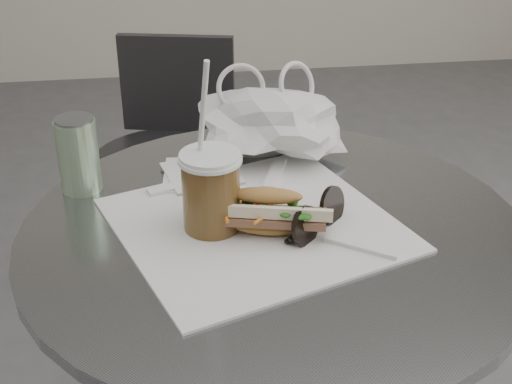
{
  "coord_description": "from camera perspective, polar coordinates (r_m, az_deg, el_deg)",
  "views": [
    {
      "loc": [
        -0.15,
        -0.69,
        1.3
      ],
      "look_at": [
        -0.02,
        0.22,
        0.79
      ],
      "focal_mm": 50.0,
      "sensor_mm": 36.0,
      "label": 1
    }
  ],
  "objects": [
    {
      "name": "iced_coffee",
      "position": [
        1.03,
        -3.61,
        0.09
      ],
      "size": [
        0.09,
        0.09,
        0.27
      ],
      "color": "brown",
      "rests_on": "cafe_table"
    },
    {
      "name": "banh_mi",
      "position": [
        1.03,
        0.89,
        -1.64
      ],
      "size": [
        0.22,
        0.13,
        0.07
      ],
      "rotation": [
        0.0,
        0.0,
        -0.24
      ],
      "color": "#A76B3F",
      "rests_on": "sandwich_paper"
    },
    {
      "name": "napkin_stack",
      "position": [
        1.21,
        -4.36,
        1.41
      ],
      "size": [
        0.14,
        0.14,
        0.01
      ],
      "color": "white",
      "rests_on": "cafe_table"
    },
    {
      "name": "sandwich_paper",
      "position": [
        1.07,
        -0.05,
        -2.61
      ],
      "size": [
        0.49,
        0.48,
        0.0
      ],
      "primitive_type": "cube",
      "rotation": [
        0.0,
        0.0,
        0.35
      ],
      "color": "white",
      "rests_on": "cafe_table"
    },
    {
      "name": "chair_far",
      "position": [
        1.97,
        -6.63,
        -0.48
      ],
      "size": [
        0.4,
        0.43,
        0.75
      ],
      "rotation": [
        0.0,
        0.0,
        2.93
      ],
      "color": "#2D2D30",
      "rests_on": "ground"
    },
    {
      "name": "plastic_bag",
      "position": [
        1.25,
        1.17,
        5.36
      ],
      "size": [
        0.29,
        0.25,
        0.12
      ],
      "primitive_type": null,
      "rotation": [
        0.0,
        0.0,
        0.31
      ],
      "color": "silver",
      "rests_on": "cafe_table"
    },
    {
      "name": "sunglasses",
      "position": [
        1.04,
        4.91,
        -2.11
      ],
      "size": [
        0.11,
        0.11,
        0.06
      ],
      "rotation": [
        0.0,
        0.0,
        0.8
      ],
      "color": "black",
      "rests_on": "cafe_table"
    },
    {
      "name": "cafe_table",
      "position": [
        1.23,
        1.28,
        -13.69
      ],
      "size": [
        0.76,
        0.76,
        0.74
      ],
      "color": "slate",
      "rests_on": "ground"
    },
    {
      "name": "drink_can",
      "position": [
        1.17,
        -14.04,
        2.92
      ],
      "size": [
        0.07,
        0.07,
        0.12
      ],
      "color": "#5D9859",
      "rests_on": "cafe_table"
    }
  ]
}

